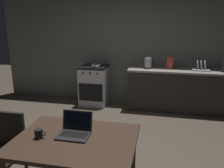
# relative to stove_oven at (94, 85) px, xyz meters

# --- Properties ---
(ground_plane) EXTENTS (12.00, 12.00, 0.00)m
(ground_plane) POSITION_rel_stove_oven_xyz_m (0.56, -2.09, -0.44)
(ground_plane) COLOR #473D33
(back_wall) EXTENTS (6.40, 0.10, 2.79)m
(back_wall) POSITION_rel_stove_oven_xyz_m (0.86, 0.35, 0.95)
(back_wall) COLOR #5D615B
(back_wall) RESTS_ON ground_plane
(kitchen_counter) EXTENTS (2.16, 0.64, 0.89)m
(kitchen_counter) POSITION_rel_stove_oven_xyz_m (1.88, 0.00, 0.00)
(kitchen_counter) COLOR #282623
(kitchen_counter) RESTS_ON ground_plane
(stove_oven) EXTENTS (0.60, 0.62, 0.89)m
(stove_oven) POSITION_rel_stove_oven_xyz_m (0.00, 0.00, 0.00)
(stove_oven) COLOR #B7BABF
(stove_oven) RESTS_ON ground_plane
(dining_table) EXTENTS (1.20, 0.91, 0.75)m
(dining_table) POSITION_rel_stove_oven_xyz_m (0.68, -2.99, 0.23)
(dining_table) COLOR #332319
(dining_table) RESTS_ON ground_plane
(chair) EXTENTS (0.40, 0.40, 0.90)m
(chair) POSITION_rel_stove_oven_xyz_m (-0.17, -2.94, 0.07)
(chair) COLOR black
(chair) RESTS_ON ground_plane
(laptop) EXTENTS (0.32, 0.27, 0.22)m
(laptop) POSITION_rel_stove_oven_xyz_m (0.65, -2.92, 0.35)
(laptop) COLOR #232326
(laptop) RESTS_ON dining_table
(electric_kettle) EXTENTS (0.18, 0.16, 0.23)m
(electric_kettle) POSITION_rel_stove_oven_xyz_m (1.20, 0.00, 0.56)
(electric_kettle) COLOR black
(electric_kettle) RESTS_ON kitchen_counter
(bottle) EXTENTS (0.07, 0.07, 0.29)m
(bottle) POSITION_rel_stove_oven_xyz_m (2.70, -0.05, 0.58)
(bottle) COLOR #2D2D33
(bottle) RESTS_ON kitchen_counter
(frying_pan) EXTENTS (0.22, 0.39, 0.05)m
(frying_pan) POSITION_rel_stove_oven_xyz_m (0.06, -0.03, 0.47)
(frying_pan) COLOR gray
(frying_pan) RESTS_ON stove_oven
(coffee_mug) EXTENTS (0.12, 0.08, 0.10)m
(coffee_mug) POSITION_rel_stove_oven_xyz_m (0.32, -3.05, 0.35)
(coffee_mug) COLOR black
(coffee_mug) RESTS_ON dining_table
(cereal_box) EXTENTS (0.13, 0.05, 0.25)m
(cereal_box) POSITION_rel_stove_oven_xyz_m (1.66, 0.02, 0.57)
(cereal_box) COLOR #B2382D
(cereal_box) RESTS_ON kitchen_counter
(dish_rack) EXTENTS (0.34, 0.26, 0.21)m
(dish_rack) POSITION_rel_stove_oven_xyz_m (2.28, 0.00, 0.49)
(dish_rack) COLOR silver
(dish_rack) RESTS_ON kitchen_counter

